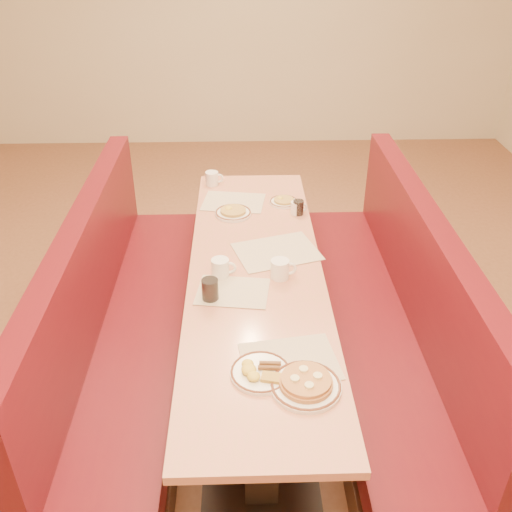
{
  "coord_description": "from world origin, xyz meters",
  "views": [
    {
      "loc": [
        -0.07,
        -2.49,
        2.37
      ],
      "look_at": [
        0.0,
        -0.01,
        0.85
      ],
      "focal_mm": 40.0,
      "sensor_mm": 36.0,
      "label": 1
    }
  ],
  "objects_px": {
    "diner_table": "(256,328)",
    "soda_tumbler_mid": "(298,207)",
    "coffee_mug_d": "(212,178)",
    "soda_tumbler_near": "(210,290)",
    "booth_left": "(124,333)",
    "coffee_mug_c": "(297,208)",
    "coffee_mug_a": "(281,269)",
    "coffee_mug_b": "(221,268)",
    "eggs_plate": "(260,372)",
    "booth_right": "(386,328)",
    "pancake_plate": "(306,384)"
  },
  "relations": [
    {
      "from": "diner_table",
      "to": "soda_tumbler_mid",
      "type": "relative_size",
      "value": 27.27
    },
    {
      "from": "coffee_mug_d",
      "to": "soda_tumbler_near",
      "type": "bearing_deg",
      "value": -90.18
    },
    {
      "from": "booth_left",
      "to": "coffee_mug_c",
      "type": "relative_size",
      "value": 23.87
    },
    {
      "from": "coffee_mug_a",
      "to": "soda_tumbler_mid",
      "type": "distance_m",
      "value": 0.72
    },
    {
      "from": "coffee_mug_b",
      "to": "eggs_plate",
      "type": "bearing_deg",
      "value": -75.03
    },
    {
      "from": "coffee_mug_c",
      "to": "booth_right",
      "type": "bearing_deg",
      "value": -60.79
    },
    {
      "from": "booth_left",
      "to": "coffee_mug_d",
      "type": "distance_m",
      "value": 1.27
    },
    {
      "from": "coffee_mug_b",
      "to": "coffee_mug_c",
      "type": "relative_size",
      "value": 1.23
    },
    {
      "from": "booth_right",
      "to": "coffee_mug_a",
      "type": "distance_m",
      "value": 0.75
    },
    {
      "from": "pancake_plate",
      "to": "coffee_mug_b",
      "type": "bearing_deg",
      "value": 113.27
    },
    {
      "from": "soda_tumbler_mid",
      "to": "coffee_mug_a",
      "type": "bearing_deg",
      "value": -102.49
    },
    {
      "from": "coffee_mug_b",
      "to": "coffee_mug_d",
      "type": "height_order",
      "value": "coffee_mug_b"
    },
    {
      "from": "eggs_plate",
      "to": "pancake_plate",
      "type": "bearing_deg",
      "value": -24.6
    },
    {
      "from": "soda_tumbler_near",
      "to": "soda_tumbler_mid",
      "type": "relative_size",
      "value": 1.22
    },
    {
      "from": "eggs_plate",
      "to": "coffee_mug_a",
      "type": "xyz_separation_m",
      "value": [
        0.13,
        0.71,
        0.04
      ]
    },
    {
      "from": "coffee_mug_b",
      "to": "coffee_mug_a",
      "type": "bearing_deg",
      "value": -2.68
    },
    {
      "from": "coffee_mug_d",
      "to": "coffee_mug_a",
      "type": "bearing_deg",
      "value": -73.21
    },
    {
      "from": "booth_right",
      "to": "diner_table",
      "type": "bearing_deg",
      "value": 180.0
    },
    {
      "from": "eggs_plate",
      "to": "coffee_mug_b",
      "type": "bearing_deg",
      "value": 103.21
    },
    {
      "from": "coffee_mug_b",
      "to": "soda_tumbler_near",
      "type": "bearing_deg",
      "value": -101.35
    },
    {
      "from": "booth_left",
      "to": "eggs_plate",
      "type": "xyz_separation_m",
      "value": [
        0.72,
        -0.77,
        0.4
      ]
    },
    {
      "from": "pancake_plate",
      "to": "soda_tumbler_near",
      "type": "distance_m",
      "value": 0.73
    },
    {
      "from": "eggs_plate",
      "to": "coffee_mug_a",
      "type": "distance_m",
      "value": 0.72
    },
    {
      "from": "soda_tumbler_near",
      "to": "booth_left",
      "type": "bearing_deg",
      "value": 154.81
    },
    {
      "from": "coffee_mug_d",
      "to": "booth_right",
      "type": "bearing_deg",
      "value": -49.57
    },
    {
      "from": "booth_right",
      "to": "coffee_mug_d",
      "type": "height_order",
      "value": "booth_right"
    },
    {
      "from": "coffee_mug_d",
      "to": "soda_tumbler_mid",
      "type": "relative_size",
      "value": 1.35
    },
    {
      "from": "booth_right",
      "to": "coffee_mug_b",
      "type": "distance_m",
      "value": 1.01
    },
    {
      "from": "booth_right",
      "to": "pancake_plate",
      "type": "relative_size",
      "value": 8.82
    },
    {
      "from": "coffee_mug_c",
      "to": "soda_tumbler_mid",
      "type": "relative_size",
      "value": 1.14
    },
    {
      "from": "booth_left",
      "to": "eggs_plate",
      "type": "relative_size",
      "value": 9.99
    },
    {
      "from": "diner_table",
      "to": "coffee_mug_c",
      "type": "bearing_deg",
      "value": 67.29
    },
    {
      "from": "coffee_mug_a",
      "to": "soda_tumbler_mid",
      "type": "bearing_deg",
      "value": 75.66
    },
    {
      "from": "coffee_mug_c",
      "to": "pancake_plate",
      "type": "bearing_deg",
      "value": -99.74
    },
    {
      "from": "booth_left",
      "to": "soda_tumbler_near",
      "type": "height_order",
      "value": "booth_left"
    },
    {
      "from": "pancake_plate",
      "to": "eggs_plate",
      "type": "relative_size",
      "value": 1.13
    },
    {
      "from": "coffee_mug_b",
      "to": "soda_tumbler_mid",
      "type": "distance_m",
      "value": 0.82
    },
    {
      "from": "booth_right",
      "to": "soda_tumbler_near",
      "type": "height_order",
      "value": "booth_right"
    },
    {
      "from": "eggs_plate",
      "to": "diner_table",
      "type": "bearing_deg",
      "value": 89.42
    },
    {
      "from": "soda_tumbler_near",
      "to": "booth_right",
      "type": "bearing_deg",
      "value": 13.9
    },
    {
      "from": "booth_left",
      "to": "coffee_mug_a",
      "type": "height_order",
      "value": "booth_left"
    },
    {
      "from": "booth_right",
      "to": "coffee_mug_b",
      "type": "xyz_separation_m",
      "value": [
        -0.91,
        -0.03,
        0.44
      ]
    },
    {
      "from": "booth_right",
      "to": "eggs_plate",
      "type": "distance_m",
      "value": 1.14
    },
    {
      "from": "pancake_plate",
      "to": "coffee_mug_a",
      "type": "bearing_deg",
      "value": 93.38
    },
    {
      "from": "diner_table",
      "to": "soda_tumbler_mid",
      "type": "bearing_deg",
      "value": 66.58
    },
    {
      "from": "diner_table",
      "to": "pancake_plate",
      "type": "distance_m",
      "value": 0.95
    },
    {
      "from": "coffee_mug_c",
      "to": "soda_tumbler_mid",
      "type": "distance_m",
      "value": 0.01
    },
    {
      "from": "diner_table",
      "to": "coffee_mug_b",
      "type": "xyz_separation_m",
      "value": [
        -0.18,
        -0.03,
        0.43
      ]
    },
    {
      "from": "pancake_plate",
      "to": "coffee_mug_d",
      "type": "relative_size",
      "value": 2.29
    },
    {
      "from": "diner_table",
      "to": "booth_right",
      "type": "xyz_separation_m",
      "value": [
        0.73,
        0.0,
        -0.01
      ]
    }
  ]
}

